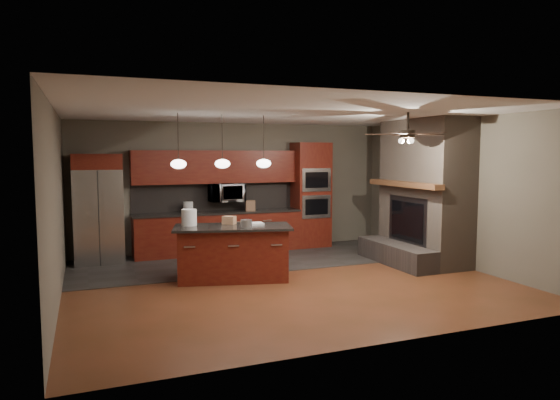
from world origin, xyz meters
name	(u,v)px	position (x,y,z in m)	size (l,w,h in m)	color
ground	(286,281)	(0.00, 0.00, 0.00)	(7.00, 7.00, 0.00)	brown
ceiling	(286,113)	(0.00, 0.00, 2.80)	(7.00, 6.00, 0.02)	white
back_wall	(235,187)	(0.00, 3.00, 1.40)	(7.00, 0.02, 2.80)	#676052
right_wall	(455,192)	(3.50, 0.00, 1.40)	(0.02, 6.00, 2.80)	#676052
left_wall	(56,206)	(-3.50, 0.00, 1.40)	(0.02, 6.00, 2.80)	#676052
slate_tile_patch	(253,259)	(0.00, 1.80, 0.01)	(7.00, 2.40, 0.01)	#2E2B29
fireplace_column	(422,196)	(3.04, 0.40, 1.30)	(1.30, 2.10, 2.80)	brown
back_cabinetry	(218,212)	(-0.48, 2.74, 0.89)	(3.59, 0.64, 2.20)	maroon
oven_tower	(311,195)	(1.70, 2.69, 1.19)	(0.80, 0.63, 2.38)	maroon
microwave	(226,192)	(-0.27, 2.75, 1.30)	(0.73, 0.41, 0.50)	silver
refrigerator	(98,209)	(-2.89, 2.62, 1.06)	(0.91, 0.75, 2.13)	silver
kitchen_island	(233,253)	(-0.82, 0.39, 0.47)	(2.11, 1.34, 0.92)	maroon
white_bucket	(189,217)	(-1.49, 0.71, 1.06)	(0.26, 0.26, 0.28)	white
paint_can	(246,224)	(-0.65, 0.15, 0.98)	(0.19, 0.19, 0.13)	#BABABF
paint_tray	(253,224)	(-0.45, 0.41, 0.94)	(0.35, 0.24, 0.03)	white
cardboard_box	(229,220)	(-0.81, 0.65, 0.99)	(0.21, 0.15, 0.13)	#AD7E59
counter_bucket	(188,207)	(-1.12, 2.70, 1.02)	(0.20, 0.20, 0.23)	silver
counter_box	(250,205)	(0.23, 2.65, 1.01)	(0.20, 0.16, 0.22)	#8B6348
pendant_left	(179,164)	(-1.65, 0.70, 1.96)	(0.26, 0.26, 0.92)	black
pendant_center	(222,163)	(-0.90, 0.70, 1.96)	(0.26, 0.26, 0.92)	black
pendant_right	(264,163)	(-0.15, 0.70, 1.96)	(0.26, 0.26, 0.92)	black
ceiling_fan	(408,134)	(1.80, -0.80, 2.46)	(1.27, 1.33, 0.41)	black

